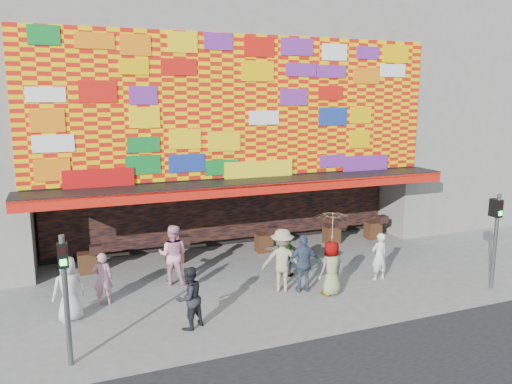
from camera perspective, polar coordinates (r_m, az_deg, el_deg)
ground at (r=15.15m, az=4.13°, el=-12.10°), size 90.00×90.00×0.00m
shop_building at (r=21.61m, az=-5.24°, el=9.02°), size 15.20×9.40×10.00m
neighbor_right at (r=28.07m, az=21.68°, el=10.27°), size 11.00×8.00×12.00m
signal_left at (r=11.75m, az=-20.98°, el=-9.98°), size 0.22×0.20×3.00m
signal_right at (r=17.03m, az=25.76°, el=-3.98°), size 0.22×0.20×3.00m
ped_a at (r=14.36m, az=-20.60°, el=-10.31°), size 0.96×0.73×1.76m
ped_b at (r=15.13m, az=-17.11°, el=-9.46°), size 0.61×0.44×1.55m
ped_c at (r=13.17m, az=-7.66°, el=-11.90°), size 1.00×0.93×1.65m
ped_d at (r=15.45m, az=3.02°, el=-7.76°), size 1.45×1.20×1.95m
ped_e at (r=15.43m, az=5.47°, el=-8.14°), size 1.10×0.59×1.79m
ped_f at (r=16.75m, az=3.32°, el=-6.98°), size 1.46×1.18×1.56m
ped_g at (r=15.31m, az=8.61°, el=-8.60°), size 0.91×0.69×1.66m
ped_h at (r=16.86m, az=13.91°, el=-7.15°), size 0.59×0.40×1.56m
ped_i at (r=16.18m, az=-9.47°, el=-7.06°), size 1.16×1.07×1.93m
parasol at (r=14.93m, az=8.75°, el=-3.88°), size 1.27×1.28×1.82m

